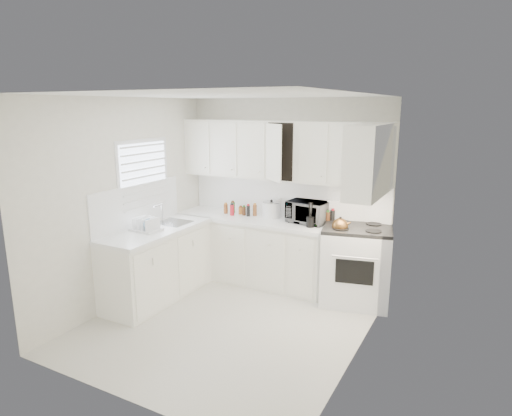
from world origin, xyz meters
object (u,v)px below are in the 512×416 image
Objects in this scene: stove at (356,254)px; tea_kettle at (340,225)px; utensil_crock at (310,215)px; microwave at (308,210)px; rice_cooker at (271,209)px; dish_rack at (146,223)px.

tea_kettle is (-0.18, -0.16, 0.41)m from stove.
stove is 5.25× the size of tea_kettle.
utensil_crock is (-0.60, -0.08, 0.47)m from stove.
rice_cooker is at bearing -175.87° from microwave.
stove is 0.47m from tea_kettle.
tea_kettle reaches higher than dish_rack.
tea_kettle is 0.46× the size of microwave.
rice_cooker is at bearing 53.66° from dish_rack.
stove is 2.70m from dish_rack.
utensil_crock is at bearing 35.42° from dish_rack.
stove is 0.88m from microwave.
tea_kettle is 0.95× the size of rice_cooker.
rice_cooker is 0.71m from utensil_crock.
stove reaches higher than dish_rack.
rice_cooker is at bearing 161.87° from utensil_crock.
stove is at bearing 29.71° from tea_kettle.
stove is 1.36m from rice_cooker.
dish_rack is (-2.20, -1.06, -0.00)m from tea_kettle.
dish_rack is at bearing -165.55° from stove.
microwave is 1.48× the size of dish_rack.
stove is at bearing 7.62° from utensil_crock.
microwave is at bearing 0.16° from rice_cooker.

